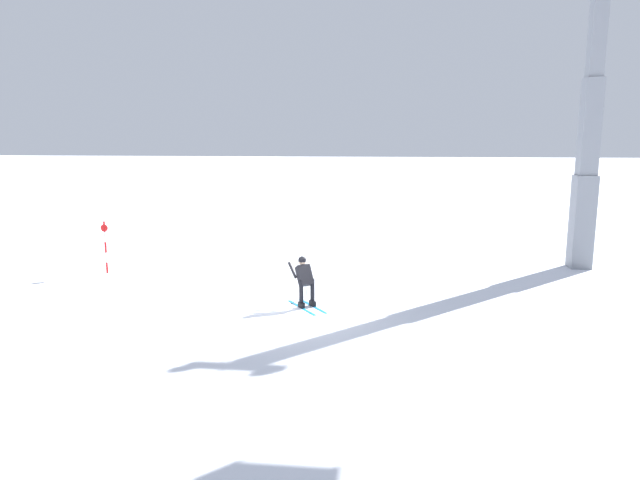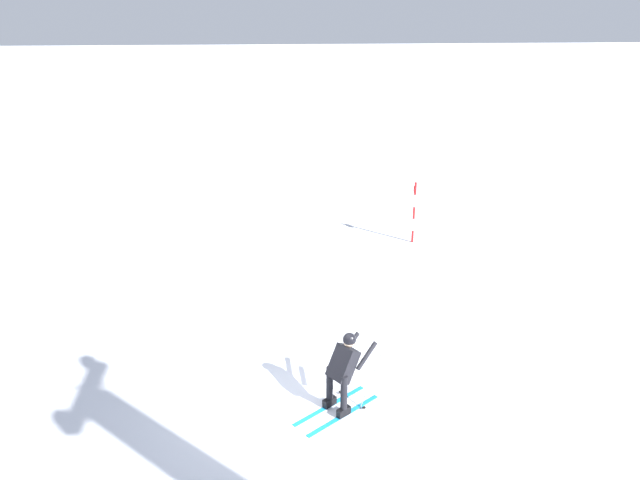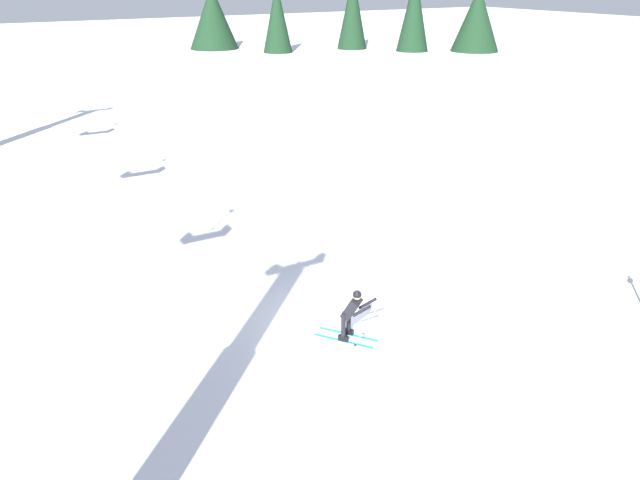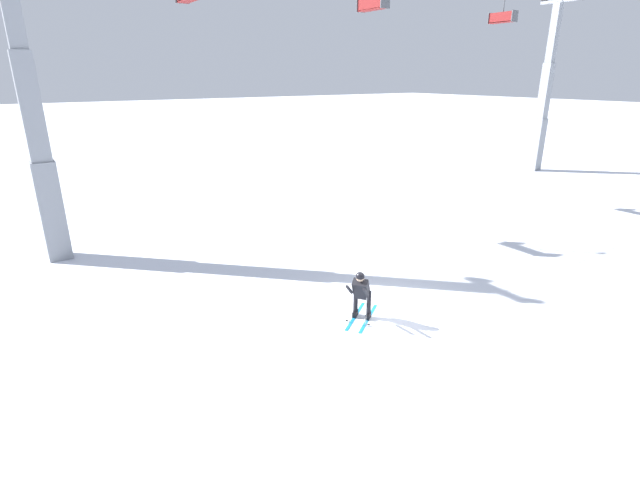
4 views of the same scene
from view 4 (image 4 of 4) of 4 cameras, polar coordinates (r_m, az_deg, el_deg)
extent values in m
plane|color=white|center=(13.84, 9.19, -9.36)|extent=(260.00, 260.00, 0.00)
cube|color=#198CCC|center=(13.69, 5.91, -9.51)|extent=(1.50, 1.10, 0.01)
cube|color=black|center=(13.65, 5.92, -9.19)|extent=(0.29, 0.25, 0.16)
cylinder|color=black|center=(13.45, 5.98, -7.60)|extent=(0.13, 0.13, 0.69)
cube|color=#198CCC|center=(13.78, 4.32, -9.26)|extent=(1.50, 1.10, 0.01)
cube|color=black|center=(13.73, 4.33, -8.94)|extent=(0.29, 0.25, 0.16)
cylinder|color=black|center=(13.54, 4.38, -7.35)|extent=(0.13, 0.13, 0.69)
cube|color=black|center=(13.16, 5.06, -6.00)|extent=(0.68, 0.65, 0.69)
sphere|color=beige|center=(12.85, 4.93, -4.60)|extent=(0.23, 0.23, 0.23)
sphere|color=black|center=(12.84, 4.93, -4.46)|extent=(0.25, 0.25, 0.25)
cylinder|color=black|center=(12.72, 5.61, -6.37)|extent=(0.47, 0.37, 0.45)
cylinder|color=gray|center=(12.96, 5.66, -8.99)|extent=(0.33, 0.38, 1.20)
cylinder|color=black|center=(13.30, 5.99, -10.24)|extent=(0.07, 0.07, 0.01)
cylinder|color=black|center=(12.83, 3.62, -6.07)|extent=(0.47, 0.37, 0.45)
cylinder|color=gray|center=(13.09, 3.30, -8.61)|extent=(0.46, 0.19, 1.20)
cylinder|color=black|center=(13.44, 3.30, -9.80)|extent=(0.07, 0.07, 0.01)
cube|color=gray|center=(19.98, -29.96, 3.06)|extent=(0.81, 0.81, 3.71)
cube|color=gray|center=(19.44, -31.83, 13.57)|extent=(0.67, 0.67, 3.71)
cube|color=gray|center=(37.88, 24.99, 10.51)|extent=(0.72, 0.72, 3.71)
cube|color=gray|center=(37.59, 25.82, 16.06)|extent=(0.60, 0.60, 3.71)
cube|color=gray|center=(37.67, 26.70, 21.65)|extent=(0.49, 0.49, 3.71)
cube|color=gray|center=(37.86, 27.19, 24.55)|extent=(0.28, 2.46, 0.18)
cube|color=maroon|center=(20.81, -15.70, 26.40)|extent=(0.45, 1.62, 0.06)
cube|color=maroon|center=(25.48, 6.44, 26.19)|extent=(0.45, 1.82, 0.06)
cube|color=maroon|center=(25.39, 6.09, 26.85)|extent=(0.06, 1.82, 0.55)
cylinder|color=#4C4F54|center=(25.71, 7.04, 26.78)|extent=(0.04, 1.72, 0.04)
cube|color=#4C4F54|center=(26.21, 5.03, 26.65)|extent=(0.57, 0.05, 0.63)
cube|color=#4C4F54|center=(24.83, 7.98, 26.95)|extent=(0.57, 0.05, 0.63)
cylinder|color=#4C4F54|center=(33.07, 21.64, 25.63)|extent=(0.07, 0.07, 1.35)
cube|color=maroon|center=(32.94, 21.35, 23.53)|extent=(0.45, 1.65, 0.06)
cube|color=maroon|center=(32.81, 21.20, 24.06)|extent=(0.06, 1.65, 0.55)
cylinder|color=#4C4F54|center=(33.21, 21.75, 23.97)|extent=(0.04, 1.57, 0.04)
cube|color=#4C4F54|center=(33.46, 20.16, 24.06)|extent=(0.57, 0.05, 0.63)
cube|color=#4C4F54|center=(32.49, 22.70, 23.94)|extent=(0.57, 0.05, 0.63)
camera|label=1|loc=(27.30, 31.73, 13.80)|focal=32.23mm
camera|label=2|loc=(20.32, -8.39, 20.43)|focal=32.83mm
camera|label=3|loc=(18.55, -54.33, 20.81)|focal=35.65mm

